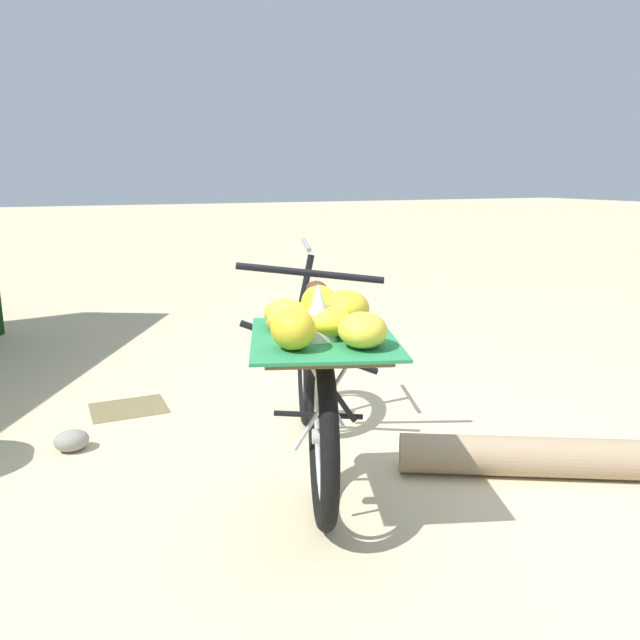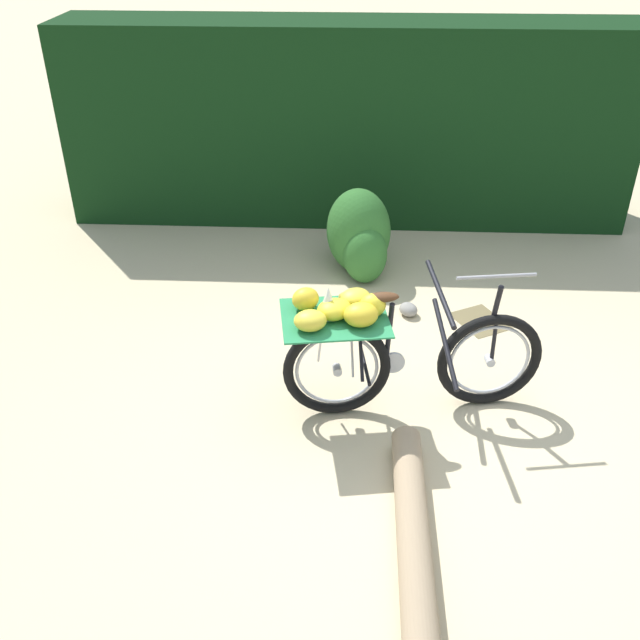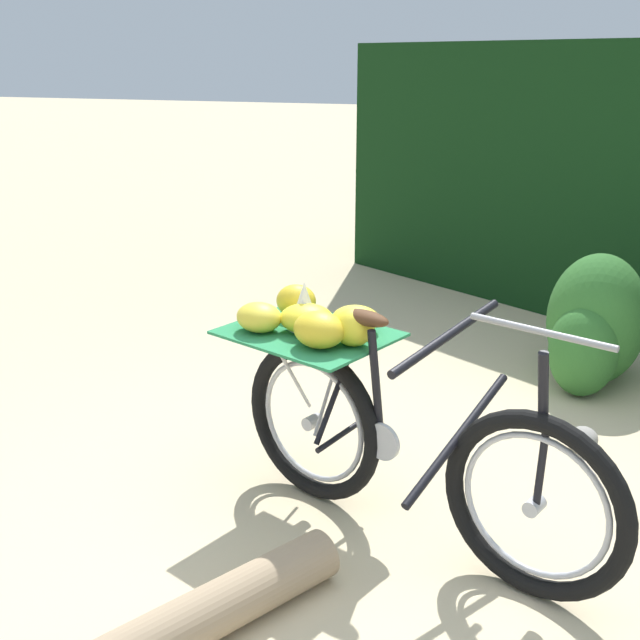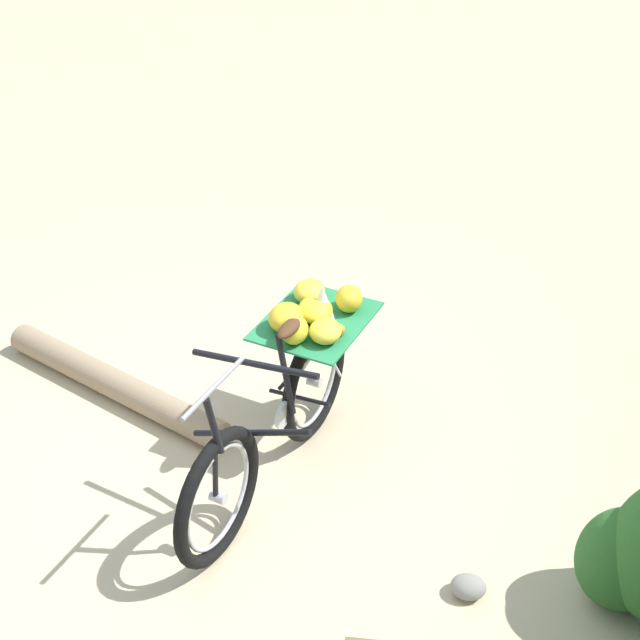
{
  "view_description": "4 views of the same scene",
  "coord_description": "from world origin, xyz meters",
  "views": [
    {
      "loc": [
        1.23,
        2.52,
        1.37
      ],
      "look_at": [
        0.3,
        0.47,
        0.85
      ],
      "focal_mm": 35.14,
      "sensor_mm": 36.0,
      "label": 1
    },
    {
      "loc": [
        -3.12,
        2.15,
        3.14
      ],
      "look_at": [
        0.29,
        0.53,
        0.77
      ],
      "focal_mm": 39.33,
      "sensor_mm": 36.0,
      "label": 2
    },
    {
      "loc": [
        -2.62,
        -0.7,
        1.89
      ],
      "look_at": [
        0.39,
        0.42,
        0.8
      ],
      "focal_mm": 43.46,
      "sensor_mm": 36.0,
      "label": 3
    },
    {
      "loc": [
        0.8,
        -3.67,
        3.5
      ],
      "look_at": [
        0.29,
        0.45,
        0.77
      ],
      "focal_mm": 49.88,
      "sensor_mm": 36.0,
      "label": 4
    }
  ],
  "objects": [
    {
      "name": "ground_plane",
      "position": [
        0.0,
        0.0,
        0.0
      ],
      "size": [
        60.0,
        60.0,
        0.0
      ],
      "primitive_type": "plane",
      "color": "beige"
    },
    {
      "name": "foliage_hedge",
      "position": [
        3.34,
        -1.24,
        1.01
      ],
      "size": [
        3.54,
        5.55,
        2.01
      ],
      "primitive_type": "cube",
      "rotation": [
        0.0,
        0.0,
        1.08
      ],
      "color": "black",
      "rests_on": "ground_plane"
    },
    {
      "name": "bicycle",
      "position": [
        0.14,
        0.07,
        0.53
      ],
      "size": [
        0.95,
        1.77,
        1.03
      ],
      "rotation": [
        0.0,
        0.0,
        -1.91
      ],
      "color": "black",
      "rests_on": "ground_plane"
    },
    {
      "name": "fallen_log",
      "position": [
        -1.03,
        0.59,
        0.09
      ],
      "size": [
        1.65,
        1.01,
        0.19
      ],
      "primitive_type": "cylinder",
      "rotation": [
        0.0,
        1.57,
        -0.5
      ],
      "color": "#9E8466",
      "rests_on": "ground_plane"
    },
    {
      "name": "shrub_cluster",
      "position": [
        2.06,
        -0.71,
        0.35
      ],
      "size": [
        0.84,
        0.58,
        0.8
      ],
      "color": "#2D6628",
      "rests_on": "ground_plane"
    },
    {
      "name": "path_stone",
      "position": [
        1.16,
        -0.72,
        0.05
      ],
      "size": [
        0.17,
        0.15,
        0.11
      ],
      "primitive_type": "ellipsoid",
      "color": "gray",
      "rests_on": "ground_plane"
    },
    {
      "name": "leaf_litter_patch",
      "position": [
        0.81,
        -1.22,
        0.0
      ],
      "size": [
        0.44,
        0.36,
        0.01
      ],
      "primitive_type": "cube",
      "color": "olive",
      "rests_on": "ground_plane"
    }
  ]
}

